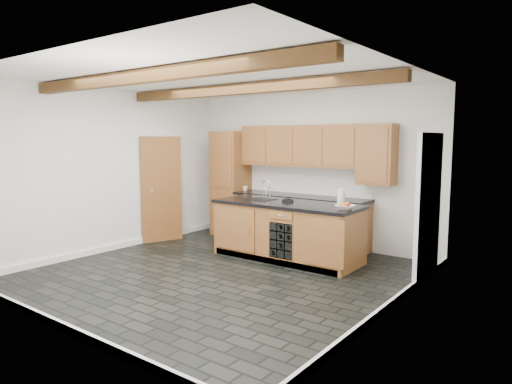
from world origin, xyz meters
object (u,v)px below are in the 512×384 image
kitchen_scale (288,200)px  fruit_bowl (345,207)px  island (287,231)px  paper_towel (341,196)px

kitchen_scale → fruit_bowl: (1.11, -0.18, 0.01)m
island → kitchen_scale: kitchen_scale is taller
island → kitchen_scale: bearing=117.8°
fruit_bowl → paper_towel: bearing=122.1°
paper_towel → island: bearing=-154.8°
fruit_bowl → paper_towel: size_ratio=1.15×
kitchen_scale → paper_towel: (0.82, 0.29, 0.10)m
island → paper_towel: size_ratio=10.13×
paper_towel → kitchen_scale: bearing=-160.7°
kitchen_scale → paper_towel: 0.87m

